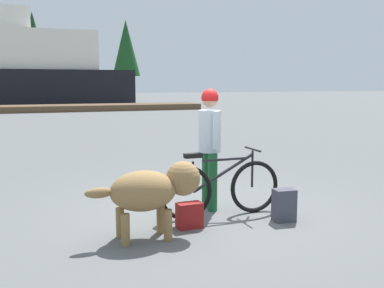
% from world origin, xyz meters
% --- Properties ---
extents(ground_plane, '(160.00, 160.00, 0.00)m').
position_xyz_m(ground_plane, '(0.00, 0.00, 0.00)').
color(ground_plane, '#595B5B').
extents(bicycle, '(1.77, 0.44, 0.93)m').
position_xyz_m(bicycle, '(0.17, -0.24, 0.40)').
color(bicycle, black).
rests_on(bicycle, ground_plane).
extents(person_cyclist, '(0.32, 0.53, 1.75)m').
position_xyz_m(person_cyclist, '(0.17, 0.15, 1.06)').
color(person_cyclist, '#19592D').
rests_on(person_cyclist, ground_plane).
extents(dog, '(1.37, 0.55, 0.90)m').
position_xyz_m(dog, '(-0.93, -0.75, 0.59)').
color(dog, olive).
rests_on(dog, ground_plane).
extents(backpack, '(0.30, 0.22, 0.43)m').
position_xyz_m(backpack, '(0.88, -0.73, 0.22)').
color(backpack, '#3F3F4C').
rests_on(backpack, ground_plane).
extents(handbag_pannier, '(0.33, 0.20, 0.33)m').
position_xyz_m(handbag_pannier, '(-0.40, -0.56, 0.16)').
color(handbag_pannier, maroon).
rests_on(handbag_pannier, ground_plane).
extents(dock_pier, '(15.14, 2.92, 0.40)m').
position_xyz_m(dock_pier, '(1.68, 24.88, 0.20)').
color(dock_pier, brown).
rests_on(dock_pier, ground_plane).
extents(sailboat_moored, '(8.18, 2.29, 8.57)m').
position_xyz_m(sailboat_moored, '(-1.66, 40.56, 0.49)').
color(sailboat_moored, silver).
rests_on(sailboat_moored, ground_plane).
extents(pine_tree_center, '(3.57, 3.57, 10.10)m').
position_xyz_m(pine_tree_center, '(-1.27, 50.11, 6.33)').
color(pine_tree_center, '#4C331E').
rests_on(pine_tree_center, ground_plane).
extents(pine_tree_far_right, '(3.69, 3.69, 10.21)m').
position_xyz_m(pine_tree_far_right, '(10.47, 53.81, 6.50)').
color(pine_tree_far_right, '#4C331E').
rests_on(pine_tree_far_right, ground_plane).
extents(pine_tree_mid_back, '(3.39, 3.39, 11.28)m').
position_xyz_m(pine_tree_mid_back, '(-1.49, 55.90, 7.14)').
color(pine_tree_mid_back, '#4C331E').
rests_on(pine_tree_mid_back, ground_plane).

